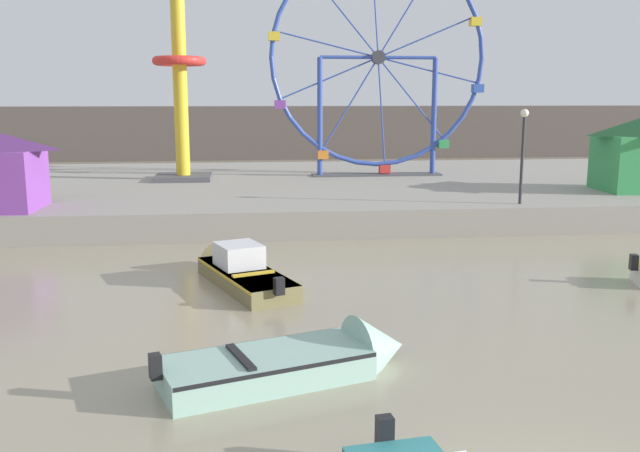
# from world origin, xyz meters

# --- Properties ---
(quay_promenade) EXTENTS (110.00, 19.53, 1.09)m
(quay_promenade) POSITION_xyz_m (0.00, 27.85, 0.54)
(quay_promenade) COLOR gray
(quay_promenade) RESTS_ON ground_plane
(distant_town_skyline) EXTENTS (140.00, 3.00, 4.40)m
(distant_town_skyline) POSITION_xyz_m (0.00, 52.41, 2.20)
(distant_town_skyline) COLOR #564C47
(distant_town_skyline) RESTS_ON ground_plane
(motorboat_seafoam) EXTENTS (5.15, 3.03, 1.49)m
(motorboat_seafoam) POSITION_xyz_m (-2.38, 5.72, 0.29)
(motorboat_seafoam) COLOR #93BCAD
(motorboat_seafoam) RESTS_ON ground_plane
(motorboat_olive_wood) EXTENTS (3.28, 5.65, 1.57)m
(motorboat_olive_wood) POSITION_xyz_m (-3.93, 12.97, 0.34)
(motorboat_olive_wood) COLOR olive
(motorboat_olive_wood) RESTS_ON ground_plane
(ferris_wheel_blue_frame) EXTENTS (11.34, 1.20, 11.80)m
(ferris_wheel_blue_frame) POSITION_xyz_m (3.46, 29.50, 7.02)
(ferris_wheel_blue_frame) COLOR #334CA8
(ferris_wheel_blue_frame) RESTS_ON quay_promenade
(drop_tower_yellow_tower) EXTENTS (2.80, 2.80, 15.01)m
(drop_tower_yellow_tower) POSITION_xyz_m (-6.64, 28.73, 7.30)
(drop_tower_yellow_tower) COLOR gold
(drop_tower_yellow_tower) RESTS_ON quay_promenade
(carnival_booth_green_kiosk) EXTENTS (3.65, 3.29, 3.25)m
(carnival_booth_green_kiosk) POSITION_xyz_m (13.88, 22.26, 2.78)
(carnival_booth_green_kiosk) COLOR #33934C
(carnival_booth_green_kiosk) RESTS_ON quay_promenade
(promenade_lamp_near) EXTENTS (0.32, 0.32, 3.69)m
(promenade_lamp_near) POSITION_xyz_m (7.21, 19.13, 3.52)
(promenade_lamp_near) COLOR #2D2D33
(promenade_lamp_near) RESTS_ON quay_promenade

